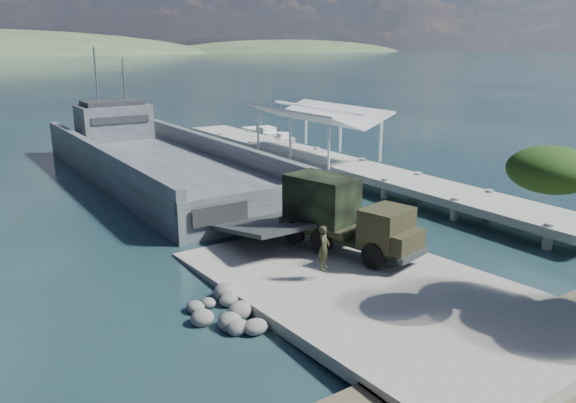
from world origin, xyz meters
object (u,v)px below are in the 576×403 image
(military_truck, at_px, (342,215))
(soldier, at_px, (324,256))
(pier, at_px, (325,153))
(sailboat_far, at_px, (262,134))
(landing_craft, at_px, (157,168))
(sailboat_near, at_px, (282,138))

(military_truck, height_order, soldier, military_truck)
(pier, height_order, sailboat_far, sailboat_far)
(sailboat_far, bearing_deg, military_truck, -112.19)
(pier, height_order, soldier, pier)
(sailboat_far, bearing_deg, pier, -102.14)
(landing_craft, height_order, soldier, landing_craft)
(soldier, bearing_deg, military_truck, 1.84)
(soldier, bearing_deg, sailboat_near, 22.26)
(soldier, xyz_separation_m, sailboat_far, (19.13, 36.08, -1.06))
(pier, distance_m, soldier, 22.89)
(sailboat_near, distance_m, sailboat_far, 3.54)
(military_truck, xyz_separation_m, soldier, (-2.92, -2.34, -0.74))
(landing_craft, distance_m, soldier, 23.53)
(landing_craft, relative_size, soldier, 18.80)
(sailboat_near, bearing_deg, landing_craft, -138.57)
(pier, height_order, military_truck, pier)
(military_truck, distance_m, sailboat_far, 37.47)
(landing_craft, height_order, sailboat_near, landing_craft)
(sailboat_near, xyz_separation_m, sailboat_far, (-0.36, 3.52, 0.09))
(pier, xyz_separation_m, sailboat_far, (5.04, 18.03, -1.19))
(sailboat_near, bearing_deg, pier, -96.09)
(pier, distance_m, sailboat_near, 15.53)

